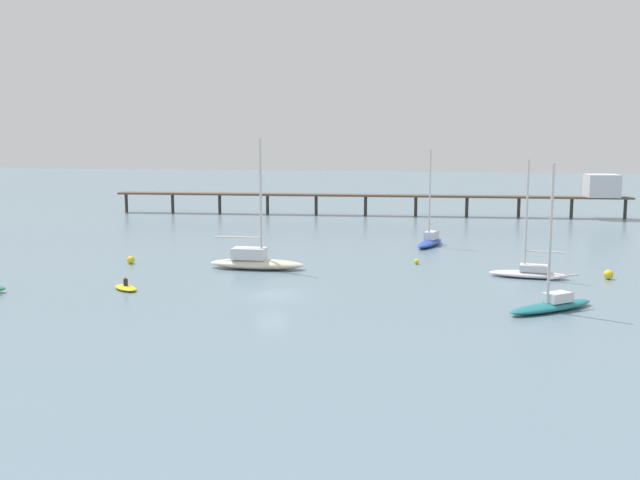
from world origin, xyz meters
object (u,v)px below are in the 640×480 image
object	(u,v)px
sailboat_teal	(552,302)
mooring_buoy_outer	(417,262)
sailboat_blue	(430,239)
sailboat_white	(530,271)
dinghy_yellow	(126,287)
sailboat_cream	(255,260)
mooring_buoy_far	(608,274)
pier	(484,191)
mooring_buoy_near	(131,260)

from	to	relation	value
sailboat_teal	mooring_buoy_outer	distance (m)	20.68
sailboat_blue	sailboat_white	world-z (taller)	sailboat_blue
sailboat_teal	sailboat_white	bearing A→B (deg)	92.27
sailboat_teal	mooring_buoy_outer	bearing A→B (deg)	121.65
sailboat_teal	sailboat_white	distance (m)	12.50
sailboat_blue	sailboat_teal	distance (m)	31.57
sailboat_blue	sailboat_teal	size ratio (longest dim) A/B	1.03
sailboat_white	dinghy_yellow	xyz separation A→B (m)	(-33.28, -11.64, -0.43)
sailboat_blue	sailboat_cream	xyz separation A→B (m)	(-15.82, -17.84, 0.07)
sailboat_cream	mooring_buoy_far	bearing A→B (deg)	1.83
pier	sailboat_cream	size ratio (longest dim) A/B	6.56
sailboat_white	dinghy_yellow	bearing A→B (deg)	-160.73
sailboat_teal	mooring_buoy_outer	xyz separation A→B (m)	(-10.85, 17.60, -0.40)
sailboat_cream	dinghy_yellow	size ratio (longest dim) A/B	3.94
pier	dinghy_yellow	xyz separation A→B (m)	(-30.68, -60.88, -3.84)
pier	dinghy_yellow	distance (m)	68.29
sailboat_white	sailboat_cream	size ratio (longest dim) A/B	0.86
sailboat_blue	mooring_buoy_outer	size ratio (longest dim) A/B	21.57
pier	mooring_buoy_far	world-z (taller)	pier
pier	sailboat_teal	bearing A→B (deg)	-87.13
mooring_buoy_far	sailboat_blue	bearing A→B (deg)	134.24
sailboat_teal	mooring_buoy_far	bearing A→B (deg)	64.22
sailboat_blue	mooring_buoy_far	bearing A→B (deg)	-45.76
sailboat_cream	dinghy_yellow	bearing A→B (deg)	-125.16
sailboat_blue	mooring_buoy_near	bearing A→B (deg)	-148.64
mooring_buoy_outer	mooring_buoy_near	world-z (taller)	mooring_buoy_near
pier	mooring_buoy_outer	bearing A→B (deg)	-99.97
sailboat_blue	sailboat_white	size ratio (longest dim) A/B	1.05
pier	sailboat_blue	xyz separation A→B (m)	(-6.95, -31.81, -3.29)
pier	mooring_buoy_near	size ratio (longest dim) A/B	103.66
pier	sailboat_white	xyz separation A→B (m)	(2.60, -49.25, -3.40)
sailboat_cream	mooring_buoy_near	world-z (taller)	sailboat_cream
dinghy_yellow	mooring_buoy_far	bearing A→B (deg)	16.99
mooring_buoy_outer	sailboat_white	bearing A→B (deg)	-26.28
sailboat_teal	sailboat_white	world-z (taller)	sailboat_teal
sailboat_teal	sailboat_cream	xyz separation A→B (m)	(-25.87, 12.08, 0.17)
pier	mooring_buoy_outer	distance (m)	44.97
dinghy_yellow	mooring_buoy_far	xyz separation A→B (m)	(40.11, 12.26, 0.22)
sailboat_blue	sailboat_teal	xyz separation A→B (m)	(10.05, -29.93, -0.10)
sailboat_teal	sailboat_white	xyz separation A→B (m)	(-0.49, 12.49, -0.01)
pier	sailboat_white	distance (m)	49.43
mooring_buoy_near	mooring_buoy_far	bearing A→B (deg)	0.88
mooring_buoy_far	mooring_buoy_outer	distance (m)	17.76
sailboat_blue	sailboat_cream	distance (m)	23.85
sailboat_white	mooring_buoy_outer	bearing A→B (deg)	153.72
sailboat_teal	sailboat_cream	bearing A→B (deg)	154.97
sailboat_teal	mooring_buoy_near	world-z (taller)	sailboat_teal
sailboat_white	mooring_buoy_far	size ratio (longest dim) A/B	12.40
sailboat_blue	mooring_buoy_far	distance (m)	23.48
pier	dinghy_yellow	bearing A→B (deg)	-116.75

